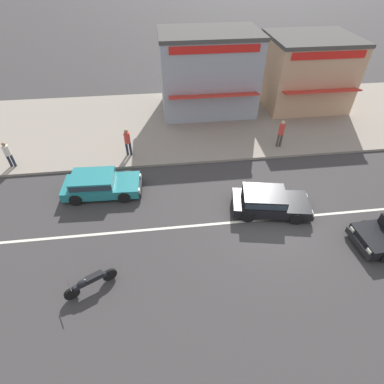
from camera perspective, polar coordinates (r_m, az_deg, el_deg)
The scene contains 11 objects.
ground_plane at distance 14.49m, azimuth 14.69°, elevation -5.02°, with size 160.00×160.00×0.00m, color #383535.
lane_centre_stripe at distance 14.49m, azimuth 14.69°, elevation -5.01°, with size 50.40×0.14×0.01m, color silver.
kerb_strip at distance 22.01m, azimuth 6.74°, elevation 13.57°, with size 68.00×10.00×0.15m, color gray.
hatchback_black_1 at distance 14.49m, azimuth 14.30°, elevation -1.70°, with size 3.86×2.24×1.10m.
hatchback_teal_2 at distance 15.73m, azimuth -17.35°, elevation 1.55°, with size 3.94×1.93×1.10m.
motorcycle_0 at distance 12.06m, azimuth -18.85°, elevation -15.89°, with size 1.83×1.05×0.80m.
pedestrian_near_clock at distance 18.92m, azimuth 16.63°, elevation 10.96°, with size 0.34×0.34×1.72m.
pedestrian_mid_kerb at distance 19.26m, azimuth -31.71°, elevation 6.37°, with size 0.34×0.34×1.55m.
pedestrian_by_shop at distance 17.77m, azimuth -12.21°, elevation 9.60°, with size 0.34×0.34×1.66m.
shopfront_corner_warung at distance 22.26m, azimuth 3.09°, elevation 21.74°, with size 6.59×5.04×5.28m.
shopfront_mid_block at distance 24.71m, azimuth 20.89°, elevation 20.66°, with size 5.82×5.71×4.73m.
Camera 1 is at (-4.78, -9.21, 10.12)m, focal length 28.00 mm.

